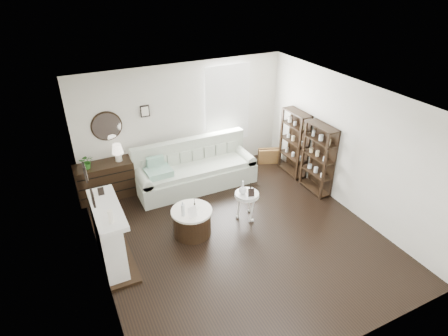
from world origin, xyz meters
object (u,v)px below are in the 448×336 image
dresser (105,180)px  drum_table (192,222)px  sofa (195,171)px  pedestal_table (247,195)px

dresser → drum_table: dresser is taller
sofa → pedestal_table: 1.74m
drum_table → pedestal_table: (1.18, -0.01, 0.26)m
dresser → pedestal_table: size_ratio=2.07×
drum_table → pedestal_table: 1.21m
dresser → pedestal_table: bearing=-40.5°
pedestal_table → sofa: bearing=105.0°
sofa → pedestal_table: size_ratio=4.63×
sofa → pedestal_table: sofa is taller
dresser → pedestal_table: 3.17m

